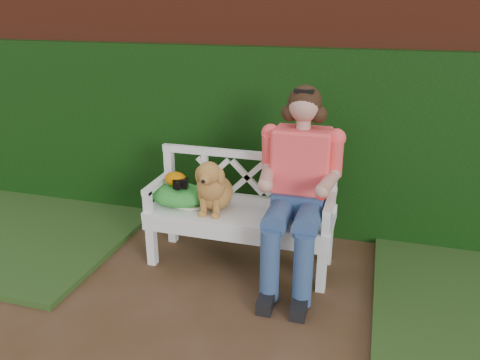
# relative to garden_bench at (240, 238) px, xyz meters

# --- Properties ---
(ground) EXTENTS (60.00, 60.00, 0.00)m
(ground) POSITION_rel_garden_bench_xyz_m (-0.01, -0.91, -0.24)
(ground) COLOR #3D2713
(brick_wall) EXTENTS (10.00, 0.30, 2.20)m
(brick_wall) POSITION_rel_garden_bench_xyz_m (-0.01, 0.99, 0.86)
(brick_wall) COLOR #602515
(brick_wall) RESTS_ON ground
(ivy_hedge) EXTENTS (10.00, 0.18, 1.70)m
(ivy_hedge) POSITION_rel_garden_bench_xyz_m (-0.01, 0.77, 0.61)
(ivy_hedge) COLOR #10380C
(ivy_hedge) RESTS_ON ground
(grass_left) EXTENTS (2.60, 2.00, 0.05)m
(grass_left) POSITION_rel_garden_bench_xyz_m (-2.41, -0.01, -0.21)
(grass_left) COLOR #1C3915
(grass_left) RESTS_ON ground
(garden_bench) EXTENTS (1.60, 0.66, 0.48)m
(garden_bench) POSITION_rel_garden_bench_xyz_m (0.00, 0.00, 0.00)
(garden_bench) COLOR white
(garden_bench) RESTS_ON ground
(seated_woman) EXTENTS (0.79, 0.96, 1.54)m
(seated_woman) POSITION_rel_garden_bench_xyz_m (0.47, -0.02, 0.53)
(seated_woman) COLOR #EB376D
(seated_woman) RESTS_ON ground
(dog) EXTENTS (0.37, 0.45, 0.45)m
(dog) POSITION_rel_garden_bench_xyz_m (-0.21, -0.03, 0.47)
(dog) COLOR #B16831
(dog) RESTS_ON garden_bench
(tennis_racket) EXTENTS (0.65, 0.46, 0.03)m
(tennis_racket) POSITION_rel_garden_bench_xyz_m (-0.46, 0.00, 0.25)
(tennis_racket) COLOR white
(tennis_racket) RESTS_ON garden_bench
(green_bag) EXTENTS (0.56, 0.48, 0.16)m
(green_bag) POSITION_rel_garden_bench_xyz_m (-0.53, 0.01, 0.32)
(green_bag) COLOR green
(green_bag) RESTS_ON garden_bench
(camera_item) EXTENTS (0.13, 0.11, 0.08)m
(camera_item) POSITION_rel_garden_bench_xyz_m (-0.49, -0.03, 0.44)
(camera_item) COLOR black
(camera_item) RESTS_ON green_bag
(baseball_glove) EXTENTS (0.20, 0.16, 0.12)m
(baseball_glove) POSITION_rel_garden_bench_xyz_m (-0.55, -0.00, 0.46)
(baseball_glove) COLOR #BD6700
(baseball_glove) RESTS_ON green_bag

